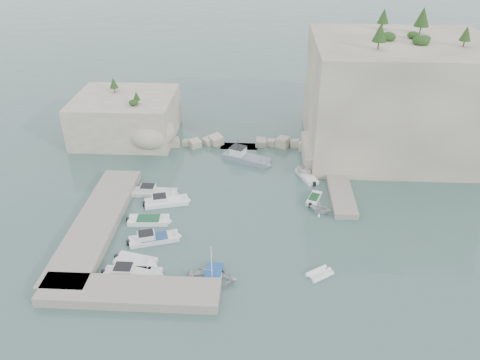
{
  "coord_description": "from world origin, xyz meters",
  "views": [
    {
      "loc": [
        2.8,
        -46.26,
        33.6
      ],
      "look_at": [
        0.0,
        6.0,
        3.0
      ],
      "focal_mm": 35.0,
      "sensor_mm": 36.0,
      "label": 1
    }
  ],
  "objects_px": {
    "motorboat_f": "(133,276)",
    "rowboat": "(212,281)",
    "motorboat_a": "(155,194)",
    "motorboat_b": "(167,204)",
    "inflatable_dinghy": "(319,275)",
    "tender_east_d": "(312,174)",
    "tender_east_a": "(320,212)",
    "motorboat_e": "(136,263)",
    "tender_east_b": "(314,201)",
    "tender_east_c": "(307,178)",
    "motorboat_d": "(154,241)",
    "motorboat_c": "(149,222)",
    "work_boat": "(246,161)"
  },
  "relations": [
    {
      "from": "motorboat_c",
      "to": "tender_east_a",
      "type": "bearing_deg",
      "value": 5.51
    },
    {
      "from": "motorboat_b",
      "to": "motorboat_d",
      "type": "bearing_deg",
      "value": -104.7
    },
    {
      "from": "motorboat_f",
      "to": "rowboat",
      "type": "xyz_separation_m",
      "value": [
        8.42,
        -0.31,
        0.0
      ]
    },
    {
      "from": "motorboat_b",
      "to": "inflatable_dinghy",
      "type": "distance_m",
      "value": 22.7
    },
    {
      "from": "rowboat",
      "to": "tender_east_d",
      "type": "relative_size",
      "value": 1.09
    },
    {
      "from": "tender_east_d",
      "to": "motorboat_b",
      "type": "bearing_deg",
      "value": 97.56
    },
    {
      "from": "motorboat_d",
      "to": "tender_east_d",
      "type": "distance_m",
      "value": 25.77
    },
    {
      "from": "tender_east_b",
      "to": "rowboat",
      "type": "bearing_deg",
      "value": 163.92
    },
    {
      "from": "motorboat_d",
      "to": "tender_east_d",
      "type": "xyz_separation_m",
      "value": [
        19.55,
        16.79,
        0.0
      ]
    },
    {
      "from": "tender_east_a",
      "to": "motorboat_d",
      "type": "bearing_deg",
      "value": 129.51
    },
    {
      "from": "motorboat_d",
      "to": "tender_east_d",
      "type": "bearing_deg",
      "value": 22.73
    },
    {
      "from": "rowboat",
      "to": "inflatable_dinghy",
      "type": "relative_size",
      "value": 1.75
    },
    {
      "from": "motorboat_e",
      "to": "tender_east_a",
      "type": "height_order",
      "value": "tender_east_a"
    },
    {
      "from": "motorboat_f",
      "to": "tender_east_a",
      "type": "relative_size",
      "value": 2.31
    },
    {
      "from": "motorboat_e",
      "to": "tender_east_b",
      "type": "relative_size",
      "value": 1.29
    },
    {
      "from": "motorboat_e",
      "to": "work_boat",
      "type": "relative_size",
      "value": 0.61
    },
    {
      "from": "motorboat_f",
      "to": "tender_east_a",
      "type": "height_order",
      "value": "tender_east_a"
    },
    {
      "from": "motorboat_c",
      "to": "tender_east_b",
      "type": "bearing_deg",
      "value": 12.89
    },
    {
      "from": "motorboat_f",
      "to": "inflatable_dinghy",
      "type": "xyz_separation_m",
      "value": [
        19.63,
        1.19,
        0.0
      ]
    },
    {
      "from": "motorboat_e",
      "to": "work_boat",
      "type": "distance_m",
      "value": 26.81
    },
    {
      "from": "motorboat_d",
      "to": "work_boat",
      "type": "bearing_deg",
      "value": 46.11
    },
    {
      "from": "motorboat_e",
      "to": "motorboat_d",
      "type": "bearing_deg",
      "value": 87.38
    },
    {
      "from": "rowboat",
      "to": "tender_east_c",
      "type": "relative_size",
      "value": 1.06
    },
    {
      "from": "motorboat_a",
      "to": "tender_east_b",
      "type": "distance_m",
      "value": 21.41
    },
    {
      "from": "motorboat_e",
      "to": "inflatable_dinghy",
      "type": "distance_m",
      "value": 19.84
    },
    {
      "from": "motorboat_f",
      "to": "tender_east_c",
      "type": "distance_m",
      "value": 29.32
    },
    {
      "from": "motorboat_a",
      "to": "motorboat_b",
      "type": "height_order",
      "value": "same"
    },
    {
      "from": "work_boat",
      "to": "motorboat_d",
      "type": "bearing_deg",
      "value": -90.84
    },
    {
      "from": "motorboat_a",
      "to": "inflatable_dinghy",
      "type": "xyz_separation_m",
      "value": [
        20.77,
        -15.05,
        0.0
      ]
    },
    {
      "from": "rowboat",
      "to": "tender_east_c",
      "type": "bearing_deg",
      "value": -23.65
    },
    {
      "from": "motorboat_a",
      "to": "tender_east_d",
      "type": "height_order",
      "value": "tender_east_d"
    },
    {
      "from": "motorboat_a",
      "to": "inflatable_dinghy",
      "type": "height_order",
      "value": "motorboat_a"
    },
    {
      "from": "tender_east_a",
      "to": "work_boat",
      "type": "xyz_separation_m",
      "value": [
        -9.91,
        13.37,
        0.0
      ]
    },
    {
      "from": "inflatable_dinghy",
      "to": "tender_east_b",
      "type": "xyz_separation_m",
      "value": [
        0.63,
        14.62,
        0.0
      ]
    },
    {
      "from": "motorboat_a",
      "to": "rowboat",
      "type": "height_order",
      "value": "motorboat_a"
    },
    {
      "from": "tender_east_a",
      "to": "tender_east_d",
      "type": "bearing_deg",
      "value": 21.69
    },
    {
      "from": "motorboat_f",
      "to": "motorboat_e",
      "type": "bearing_deg",
      "value": 95.65
    },
    {
      "from": "inflatable_dinghy",
      "to": "tender_east_b",
      "type": "height_order",
      "value": "tender_east_b"
    },
    {
      "from": "tender_east_b",
      "to": "work_boat",
      "type": "bearing_deg",
      "value": 61.64
    },
    {
      "from": "tender_east_a",
      "to": "tender_east_d",
      "type": "relative_size",
      "value": 0.6
    },
    {
      "from": "rowboat",
      "to": "tender_east_a",
      "type": "height_order",
      "value": "tender_east_a"
    },
    {
      "from": "motorboat_a",
      "to": "tender_east_a",
      "type": "bearing_deg",
      "value": -7.74
    },
    {
      "from": "tender_east_c",
      "to": "motorboat_c",
      "type": "bearing_deg",
      "value": 97.88
    },
    {
      "from": "motorboat_f",
      "to": "rowboat",
      "type": "distance_m",
      "value": 8.43
    },
    {
      "from": "motorboat_a",
      "to": "work_boat",
      "type": "height_order",
      "value": "work_boat"
    },
    {
      "from": "motorboat_b",
      "to": "rowboat",
      "type": "relative_size",
      "value": 1.19
    },
    {
      "from": "motorboat_c",
      "to": "motorboat_e",
      "type": "relative_size",
      "value": 1.11
    },
    {
      "from": "tender_east_b",
      "to": "tender_east_c",
      "type": "distance_m",
      "value": 5.91
    },
    {
      "from": "tender_east_d",
      "to": "motorboat_d",
      "type": "bearing_deg",
      "value": 113.92
    },
    {
      "from": "motorboat_c",
      "to": "tender_east_c",
      "type": "xyz_separation_m",
      "value": [
        20.24,
        11.91,
        0.0
      ]
    }
  ]
}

